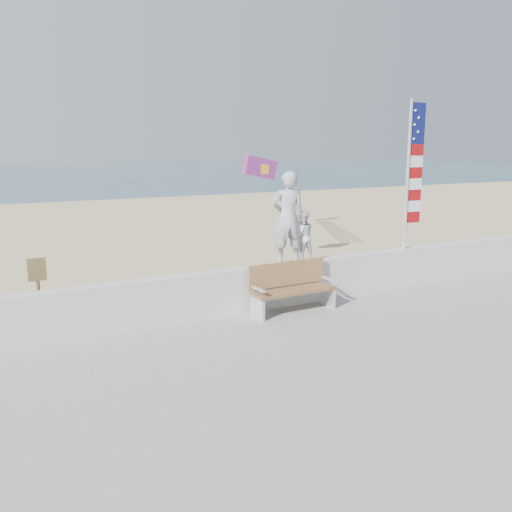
% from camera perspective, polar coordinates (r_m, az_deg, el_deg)
% --- Properties ---
extents(ground, '(220.00, 220.00, 0.00)m').
position_cam_1_polar(ground, '(9.62, 4.26, -9.88)').
color(ground, '#304F61').
rests_on(ground, ground).
extents(sand, '(90.00, 40.00, 0.08)m').
position_cam_1_polar(sand, '(17.54, -12.15, -0.23)').
color(sand, '#CBAF87').
rests_on(sand, ground).
extents(boardwalk, '(50.00, 12.40, 0.10)m').
position_cam_1_polar(boardwalk, '(6.93, 23.88, -18.59)').
color(boardwalk, '#969692').
rests_on(boardwalk, sand).
extents(seawall, '(30.00, 0.35, 0.90)m').
position_cam_1_polar(seawall, '(11.06, -1.41, -3.58)').
color(seawall, silver).
rests_on(seawall, boardwalk).
extents(adult, '(0.82, 0.66, 1.93)m').
position_cam_1_polar(adult, '(11.32, 3.38, 4.06)').
color(adult, '#999B9F').
rests_on(adult, seawall).
extents(child, '(0.58, 0.49, 1.09)m').
position_cam_1_polar(child, '(11.59, 4.91, 2.08)').
color(child, silver).
rests_on(child, seawall).
extents(bench, '(1.80, 0.57, 1.00)m').
position_cam_1_polar(bench, '(11.10, 3.73, -3.24)').
color(bench, brown).
rests_on(bench, boardwalk).
extents(flag, '(0.50, 0.08, 3.50)m').
position_cam_1_polar(flag, '(13.42, 16.09, 8.83)').
color(flag, white).
rests_on(flag, seawall).
extents(parafoil_kite, '(1.02, 0.28, 0.70)m').
position_cam_1_polar(parafoil_kite, '(15.35, 0.46, 9.27)').
color(parafoil_kite, red).
rests_on(parafoil_kite, ground).
extents(sign, '(0.32, 0.07, 1.46)m').
position_cam_1_polar(sign, '(10.59, -21.93, -3.34)').
color(sign, brown).
rests_on(sign, sand).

